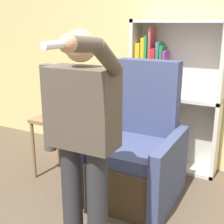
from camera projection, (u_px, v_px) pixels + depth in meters
name	position (u px, v px, depth m)	size (l,w,h in m)	color
wall_back	(199.00, 46.00, 3.40)	(8.00, 0.11, 2.80)	#DBCC84
bookcase	(164.00, 100.00, 3.57)	(1.02, 0.28, 1.69)	silver
armchair	(136.00, 157.00, 3.02)	(0.82, 0.86, 1.31)	#4C3823
person_standing	(82.00, 133.00, 2.10)	(0.63, 0.78, 1.62)	#2D2D33
side_table	(61.00, 126.00, 3.39)	(0.49, 0.49, 0.68)	#846647
table_lamp	(59.00, 81.00, 3.25)	(0.20, 0.20, 0.54)	#B7B2A8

